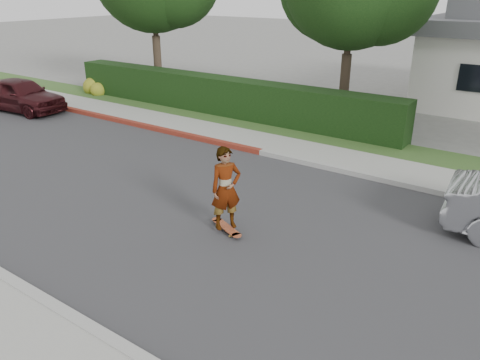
% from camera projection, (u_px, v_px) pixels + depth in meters
% --- Properties ---
extents(ground, '(120.00, 120.00, 0.00)m').
position_uv_depth(ground, '(140.00, 191.00, 11.77)').
color(ground, slate).
rests_on(ground, ground).
extents(road, '(60.00, 8.00, 0.01)m').
position_uv_depth(road, '(140.00, 191.00, 11.77)').
color(road, '#2D2D30').
rests_on(road, ground).
extents(curb_far, '(60.00, 0.20, 0.15)m').
position_uv_depth(curb_far, '(234.00, 146.00, 14.85)').
color(curb_far, '#9E9E99').
rests_on(curb_far, ground).
extents(curb_red_section, '(12.00, 0.21, 0.15)m').
position_uv_depth(curb_red_section, '(126.00, 122.00, 17.49)').
color(curb_red_section, maroon).
rests_on(curb_red_section, ground).
extents(sidewalk_far, '(60.00, 1.60, 0.12)m').
position_uv_depth(sidewalk_far, '(250.00, 140.00, 15.53)').
color(sidewalk_far, gray).
rests_on(sidewalk_far, ground).
extents(planting_strip, '(60.00, 1.60, 0.10)m').
position_uv_depth(planting_strip, '(275.00, 129.00, 16.75)').
color(planting_strip, '#2D4C1E').
rests_on(planting_strip, ground).
extents(hedge, '(15.00, 1.00, 1.50)m').
position_uv_depth(hedge, '(218.00, 96.00, 18.52)').
color(hedge, black).
rests_on(hedge, ground).
extents(flowering_shrub, '(1.40, 1.00, 0.90)m').
position_uv_depth(flowering_shrub, '(94.00, 88.00, 22.03)').
color(flowering_shrub, '#2D4C19').
rests_on(flowering_shrub, ground).
extents(skateboard, '(1.02, 0.58, 0.09)m').
position_uv_depth(skateboard, '(226.00, 227.00, 9.83)').
color(skateboard, '#BB8D33').
rests_on(skateboard, ground).
extents(skateboarder, '(0.70, 0.77, 1.76)m').
position_uv_depth(skateboarder, '(226.00, 188.00, 9.49)').
color(skateboarder, white).
rests_on(skateboarder, skateboard).
extents(car_maroon, '(4.14, 1.96, 1.37)m').
position_uv_depth(car_maroon, '(21.00, 95.00, 19.04)').
color(car_maroon, '#381115').
rests_on(car_maroon, ground).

